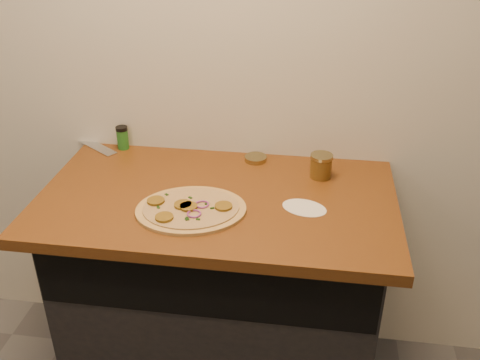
% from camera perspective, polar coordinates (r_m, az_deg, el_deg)
% --- Properties ---
extents(cabinet, '(1.10, 0.60, 0.86)m').
position_cam_1_polar(cabinet, '(2.11, -2.04, -12.20)').
color(cabinet, black).
rests_on(cabinet, ground).
extents(countertop, '(1.20, 0.70, 0.04)m').
position_cam_1_polar(countertop, '(1.81, -2.45, -2.09)').
color(countertop, brown).
rests_on(countertop, cabinet).
extents(pizza, '(0.41, 0.41, 0.02)m').
position_cam_1_polar(pizza, '(1.72, -5.29, -3.10)').
color(pizza, tan).
rests_on(pizza, countertop).
extents(chefs_knife, '(0.31, 0.23, 0.02)m').
position_cam_1_polar(chefs_knife, '(2.28, -16.42, 4.24)').
color(chefs_knife, '#B7BAC1').
rests_on(chefs_knife, countertop).
extents(mason_jar_lid, '(0.11, 0.11, 0.02)m').
position_cam_1_polar(mason_jar_lid, '(2.02, 1.68, 2.32)').
color(mason_jar_lid, '#8F8453').
rests_on(mason_jar_lid, countertop).
extents(salsa_jar, '(0.08, 0.08, 0.09)m').
position_cam_1_polar(salsa_jar, '(1.91, 8.63, 1.52)').
color(salsa_jar, maroon).
rests_on(salsa_jar, countertop).
extents(spice_shaker, '(0.05, 0.05, 0.09)m').
position_cam_1_polar(spice_shaker, '(2.15, -12.42, 4.44)').
color(spice_shaker, '#226520').
rests_on(spice_shaker, countertop).
extents(flour_spill, '(0.19, 0.19, 0.00)m').
position_cam_1_polar(flour_spill, '(1.74, 6.88, -2.96)').
color(flour_spill, silver).
rests_on(flour_spill, countertop).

